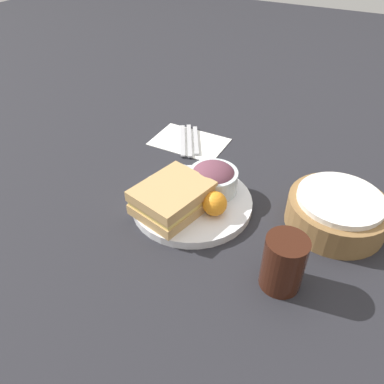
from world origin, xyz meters
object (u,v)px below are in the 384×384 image
Objects in this scene: salad_bowl at (213,179)px; fork at (183,140)px; knife at (189,140)px; plate at (192,202)px; spoon at (196,140)px; dressing_cup at (181,177)px; drink_glass at (283,263)px; bread_basket at (337,211)px; sandwich at (172,198)px.

salad_bowl reaches higher than fork.
plate is at bearing -180.00° from knife.
plate reaches higher than spoon.
dressing_cup is at bearing 173.51° from knife.
plate is 0.26m from drink_glass.
knife is at bearing -90.00° from fork.
bread_basket is at bearing -139.07° from knife.
plate is 1.63× the size of fork.
knife is (-0.35, -0.37, -0.05)m from drink_glass.
drink_glass is 0.50m from spoon.
fork is 1.11× the size of spoon.
fork is 0.95× the size of knife.
plate reaches higher than fork.
bread_basket is 0.45m from knife.
drink_glass is 0.73× the size of spoon.
spoon is (-0.16, -0.40, -0.03)m from bread_basket.
knife is (-0.15, -0.42, -0.03)m from bread_basket.
sandwich reaches higher than fork.
sandwich reaches higher than plate.
bread_basket is 1.38× the size of spoon.
spoon is at bearing -135.56° from drink_glass.
plate is at bearing -73.60° from bread_basket.
dressing_cup reaches higher than plate.
sandwich is 0.26m from drink_glass.
plate is at bearing -115.89° from drink_glass.
sandwich is 0.87× the size of bread_basket.
salad_bowl is 0.54× the size of bread_basket.
sandwich is at bearing 175.48° from fork.
drink_glass is 0.65× the size of fork.
fork is (-0.14, -0.44, -0.03)m from bread_basket.
bread_basket is 0.46m from fork.
spoon is (-0.20, -0.07, -0.03)m from dressing_cup.
spoon is (-0.29, -0.09, -0.04)m from sandwich.
dressing_cup is (-0.04, -0.05, 0.03)m from plate.
dressing_cup is at bearing -82.41° from bread_basket.
knife is at bearing 90.00° from spoon.
bread_basket reaches higher than plate.
sandwich is at bearing 172.07° from knife.
dressing_cup is at bearing 178.38° from fork.
drink_glass is (0.17, 0.21, 0.00)m from salad_bowl.
plate is 0.07m from salad_bowl.
salad_bowl is 0.64× the size of knife.
dressing_cup is at bearing -128.53° from plate.
salad_bowl is 1.02× the size of drink_glass.
drink_glass is (0.15, 0.28, 0.02)m from dressing_cup.
fork is at bearing -146.81° from plate.
plate is 0.30m from bread_basket.
salad_bowl is at bearing -128.41° from drink_glass.
plate is at bearing -26.59° from salad_bowl.
bread_basket is at bearing 97.59° from dressing_cup.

